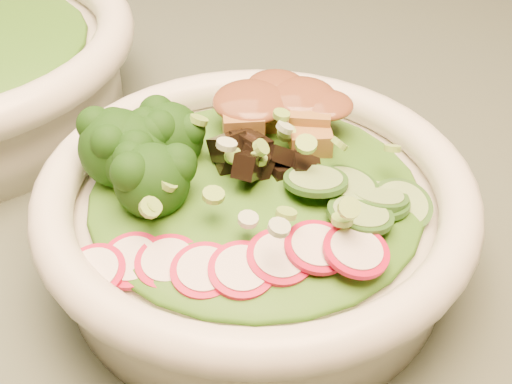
{
  "coord_description": "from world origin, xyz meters",
  "views": [
    {
      "loc": [
        -0.17,
        -0.41,
        1.05
      ],
      "look_at": [
        -0.17,
        -0.11,
        0.8
      ],
      "focal_mm": 50.0,
      "sensor_mm": 36.0,
      "label": 1
    }
  ],
  "objects": [
    {
      "name": "dining_table",
      "position": [
        0.0,
        0.0,
        0.64
      ],
      "size": [
        1.2,
        0.8,
        0.75
      ],
      "color": "black",
      "rests_on": "ground"
    },
    {
      "name": "salad_bowl",
      "position": [
        -0.17,
        -0.11,
        0.79
      ],
      "size": [
        0.25,
        0.25,
        0.07
      ],
      "rotation": [
        0.0,
        0.0,
        -0.13
      ],
      "color": "white",
      "rests_on": "dining_table"
    },
    {
      "name": "lettuce_bed",
      "position": [
        -0.17,
        -0.11,
        0.81
      ],
      "size": [
        0.19,
        0.19,
        0.02
      ],
      "primitive_type": "ellipsoid",
      "color": "#2A5A13",
      "rests_on": "salad_bowl"
    },
    {
      "name": "broccoli_florets",
      "position": [
        -0.22,
        -0.1,
        0.82
      ],
      "size": [
        0.08,
        0.07,
        0.04
      ],
      "primitive_type": null,
      "rotation": [
        0.0,
        0.0,
        -0.13
      ],
      "color": "black",
      "rests_on": "salad_bowl"
    },
    {
      "name": "radish_slices",
      "position": [
        -0.17,
        -0.17,
        0.81
      ],
      "size": [
        0.1,
        0.05,
        0.02
      ],
      "primitive_type": null,
      "rotation": [
        0.0,
        0.0,
        -0.13
      ],
      "color": "#B10D30",
      "rests_on": "salad_bowl"
    },
    {
      "name": "cucumber_slices",
      "position": [
        -0.11,
        -0.12,
        0.82
      ],
      "size": [
        0.07,
        0.07,
        0.03
      ],
      "primitive_type": null,
      "rotation": [
        0.0,
        0.0,
        -0.13
      ],
      "color": "#84BC68",
      "rests_on": "salad_bowl"
    },
    {
      "name": "mushroom_heap",
      "position": [
        -0.17,
        -0.1,
        0.82
      ],
      "size": [
        0.07,
        0.07,
        0.04
      ],
      "primitive_type": null,
      "rotation": [
        0.0,
        0.0,
        -0.13
      ],
      "color": "black",
      "rests_on": "salad_bowl"
    },
    {
      "name": "tofu_cubes",
      "position": [
        -0.16,
        -0.05,
        0.82
      ],
      "size": [
        0.09,
        0.06,
        0.03
      ],
      "primitive_type": null,
      "rotation": [
        0.0,
        0.0,
        -0.13
      ],
      "color": "#A26336",
      "rests_on": "salad_bowl"
    },
    {
      "name": "peanut_sauce",
      "position": [
        -0.16,
        -0.05,
        0.83
      ],
      "size": [
        0.06,
        0.05,
        0.01
      ],
      "primitive_type": "ellipsoid",
      "color": "brown",
      "rests_on": "tofu_cubes"
    },
    {
      "name": "scallion_garnish",
      "position": [
        -0.17,
        -0.11,
        0.83
      ],
      "size": [
        0.17,
        0.17,
        0.02
      ],
      "primitive_type": null,
      "color": "#78AD3D",
      "rests_on": "salad_bowl"
    }
  ]
}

